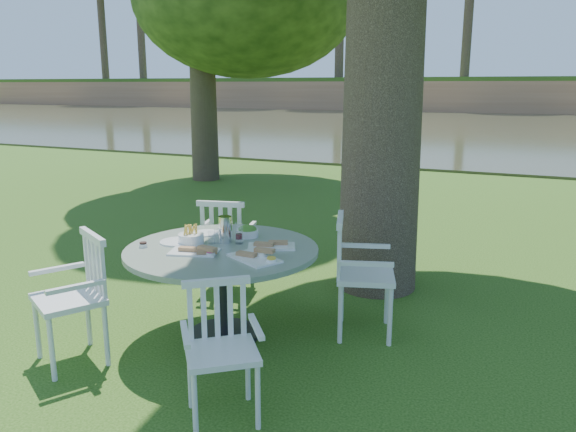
% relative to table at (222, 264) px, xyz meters
% --- Properties ---
extents(ground, '(140.00, 140.00, 0.00)m').
position_rel_table_xyz_m(ground, '(0.22, 0.55, -0.61)').
color(ground, '#1C3F0D').
rests_on(ground, ground).
extents(table, '(1.49, 1.49, 0.74)m').
position_rel_table_xyz_m(table, '(0.00, 0.00, 0.00)').
color(table, black).
rests_on(table, ground).
extents(chair_ne, '(0.58, 0.60, 0.96)m').
position_rel_table_xyz_m(chair_ne, '(0.91, 0.50, -0.05)').
color(chair_ne, white).
rests_on(chair_ne, ground).
extents(chair_nw, '(0.55, 0.53, 0.91)m').
position_rel_table_xyz_m(chair_nw, '(-0.51, 0.90, -0.08)').
color(chair_nw, white).
rests_on(chair_nw, ground).
extents(chair_sw, '(0.62, 0.61, 0.93)m').
position_rel_table_xyz_m(chair_sw, '(-0.74, -0.73, -0.06)').
color(chair_sw, white).
rests_on(chair_sw, ground).
extents(chair_se, '(0.57, 0.56, 0.82)m').
position_rel_table_xyz_m(chair_se, '(0.52, -0.91, -0.13)').
color(chair_se, white).
rests_on(chair_se, ground).
extents(tableware, '(1.19, 0.81, 0.21)m').
position_rel_table_xyz_m(tableware, '(-0.05, 0.07, 0.17)').
color(tableware, white).
rests_on(tableware, table).
extents(river, '(100.00, 28.00, 0.12)m').
position_rel_table_xyz_m(river, '(0.22, 23.55, -0.61)').
color(river, '#353620').
rests_on(river, ground).
extents(far_bank, '(100.00, 18.00, 15.20)m').
position_rel_table_xyz_m(far_bank, '(0.50, 41.67, 6.64)').
color(far_bank, '#996647').
rests_on(far_bank, ground).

